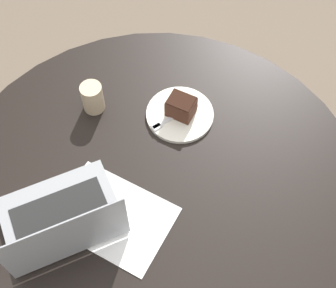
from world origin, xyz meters
The scene contains 8 objects.
ground_plane centered at (0.00, 0.00, 0.00)m, with size 12.00×12.00×0.00m, color #6B5B4C.
dining_table centered at (0.00, 0.00, 0.64)m, with size 1.26×1.26×0.76m.
paper_document centered at (0.11, 0.09, 0.76)m, with size 0.39×0.34×0.00m.
plate centered at (-0.06, -0.27, 0.76)m, with size 0.22×0.22×0.01m.
cake_slice centered at (-0.06, -0.27, 0.80)m, with size 0.10×0.09×0.07m.
fork centered at (-0.03, -0.25, 0.77)m, with size 0.15×0.12×0.00m.
coffee_glass centered at (0.22, -0.28, 0.81)m, with size 0.07×0.07×0.10m.
laptop centered at (0.24, 0.13, 0.79)m, with size 0.40×0.37×0.22m.
Camera 1 is at (-0.08, 0.59, 1.98)m, focal length 50.00 mm.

